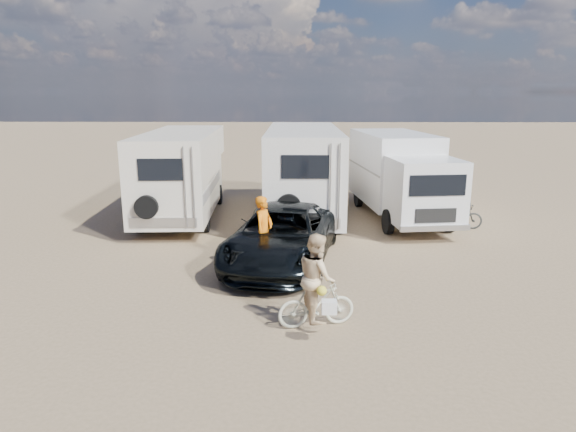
{
  "coord_description": "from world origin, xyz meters",
  "views": [
    {
      "loc": [
        -0.55,
        -11.78,
        4.68
      ],
      "look_at": [
        -0.74,
        1.92,
        1.3
      ],
      "focal_mm": 31.44,
      "sensor_mm": 36.0,
      "label": 1
    }
  ],
  "objects_px": {
    "bike_man": "(264,254)",
    "bike_woman": "(316,304)",
    "rv_main": "(303,174)",
    "bike_parked": "(457,216)",
    "box_truck": "(401,177)",
    "rider_woman": "(317,285)",
    "crate": "(304,245)",
    "rider_man": "(264,237)",
    "rv_left": "(182,175)",
    "cooler": "(293,234)",
    "dark_suv": "(282,235)"
  },
  "relations": [
    {
      "from": "rv_left",
      "to": "bike_man",
      "type": "relative_size",
      "value": 4.36
    },
    {
      "from": "crate",
      "to": "bike_woman",
      "type": "bearing_deg",
      "value": -88.29
    },
    {
      "from": "bike_man",
      "to": "rider_man",
      "type": "relative_size",
      "value": 0.92
    },
    {
      "from": "bike_parked",
      "to": "crate",
      "type": "bearing_deg",
      "value": 122.67
    },
    {
      "from": "rv_main",
      "to": "crate",
      "type": "relative_size",
      "value": 18.6
    },
    {
      "from": "rv_left",
      "to": "rider_man",
      "type": "relative_size",
      "value": 4.0
    },
    {
      "from": "box_truck",
      "to": "bike_parked",
      "type": "xyz_separation_m",
      "value": [
        1.72,
        -1.5,
        -1.12
      ]
    },
    {
      "from": "bike_man",
      "to": "box_truck",
      "type": "bearing_deg",
      "value": -14.97
    },
    {
      "from": "rv_main",
      "to": "bike_parked",
      "type": "distance_m",
      "value": 5.74
    },
    {
      "from": "bike_man",
      "to": "bike_parked",
      "type": "distance_m",
      "value": 7.83
    },
    {
      "from": "bike_man",
      "to": "bike_woman",
      "type": "xyz_separation_m",
      "value": [
        1.27,
        -3.38,
        0.04
      ]
    },
    {
      "from": "rider_man",
      "to": "cooler",
      "type": "relative_size",
      "value": 3.53
    },
    {
      "from": "box_truck",
      "to": "rider_man",
      "type": "distance_m",
      "value": 7.59
    },
    {
      "from": "cooler",
      "to": "rv_left",
      "type": "bearing_deg",
      "value": 127.34
    },
    {
      "from": "bike_woman",
      "to": "cooler",
      "type": "distance_m",
      "value": 6.22
    },
    {
      "from": "box_truck",
      "to": "rider_man",
      "type": "relative_size",
      "value": 3.8
    },
    {
      "from": "rider_woman",
      "to": "cooler",
      "type": "relative_size",
      "value": 3.43
    },
    {
      "from": "bike_woman",
      "to": "cooler",
      "type": "xyz_separation_m",
      "value": [
        -0.49,
        6.19,
        -0.27
      ]
    },
    {
      "from": "dark_suv",
      "to": "crate",
      "type": "distance_m",
      "value": 1.47
    },
    {
      "from": "bike_woman",
      "to": "bike_parked",
      "type": "xyz_separation_m",
      "value": [
        5.24,
        7.72,
        -0.03
      ]
    },
    {
      "from": "rv_main",
      "to": "rv_left",
      "type": "bearing_deg",
      "value": 179.76
    },
    {
      "from": "box_truck",
      "to": "crate",
      "type": "height_order",
      "value": "box_truck"
    },
    {
      "from": "bike_man",
      "to": "cooler",
      "type": "height_order",
      "value": "bike_man"
    },
    {
      "from": "rv_left",
      "to": "bike_woman",
      "type": "bearing_deg",
      "value": -65.76
    },
    {
      "from": "rider_woman",
      "to": "bike_parked",
      "type": "bearing_deg",
      "value": -47.87
    },
    {
      "from": "rv_left",
      "to": "dark_suv",
      "type": "bearing_deg",
      "value": -56.17
    },
    {
      "from": "rider_man",
      "to": "crate",
      "type": "height_order",
      "value": "rider_man"
    },
    {
      "from": "cooler",
      "to": "rider_man",
      "type": "bearing_deg",
      "value": -121.72
    },
    {
      "from": "rider_woman",
      "to": "rv_main",
      "type": "bearing_deg",
      "value": -12.84
    },
    {
      "from": "bike_man",
      "to": "cooler",
      "type": "bearing_deg",
      "value": 8.88
    },
    {
      "from": "rv_main",
      "to": "rv_left",
      "type": "distance_m",
      "value": 4.57
    },
    {
      "from": "rider_woman",
      "to": "rv_left",
      "type": "bearing_deg",
      "value": 13.13
    },
    {
      "from": "dark_suv",
      "to": "rider_woman",
      "type": "distance_m",
      "value": 4.07
    },
    {
      "from": "rv_main",
      "to": "box_truck",
      "type": "xyz_separation_m",
      "value": [
        3.67,
        -0.07,
        -0.11
      ]
    },
    {
      "from": "dark_suv",
      "to": "rv_left",
      "type": "bearing_deg",
      "value": 136.41
    },
    {
      "from": "bike_man",
      "to": "crate",
      "type": "relative_size",
      "value": 4.12
    },
    {
      "from": "rider_woman",
      "to": "crate",
      "type": "xyz_separation_m",
      "value": [
        -0.15,
        5.17,
        -0.73
      ]
    },
    {
      "from": "rider_man",
      "to": "crate",
      "type": "distance_m",
      "value": 2.24
    },
    {
      "from": "rider_woman",
      "to": "crate",
      "type": "height_order",
      "value": "rider_woman"
    },
    {
      "from": "rider_man",
      "to": "bike_parked",
      "type": "relative_size",
      "value": 1.07
    },
    {
      "from": "rv_main",
      "to": "bike_man",
      "type": "height_order",
      "value": "rv_main"
    },
    {
      "from": "box_truck",
      "to": "dark_suv",
      "type": "xyz_separation_m",
      "value": [
        -4.31,
        -5.23,
        -0.78
      ]
    },
    {
      "from": "dark_suv",
      "to": "bike_woman",
      "type": "height_order",
      "value": "dark_suv"
    },
    {
      "from": "rv_main",
      "to": "rv_left",
      "type": "xyz_separation_m",
      "value": [
        -4.57,
        0.02,
        -0.06
      ]
    },
    {
      "from": "rv_left",
      "to": "box_truck",
      "type": "distance_m",
      "value": 8.23
    },
    {
      "from": "rv_main",
      "to": "bike_parked",
      "type": "xyz_separation_m",
      "value": [
        5.38,
        -1.57,
        -1.23
      ]
    },
    {
      "from": "box_truck",
      "to": "rider_man",
      "type": "height_order",
      "value": "box_truck"
    },
    {
      "from": "rider_man",
      "to": "rider_woman",
      "type": "xyz_separation_m",
      "value": [
        1.27,
        -3.38,
        -0.03
      ]
    },
    {
      "from": "rider_man",
      "to": "bike_woman",
      "type": "bearing_deg",
      "value": -135.0
    },
    {
      "from": "box_truck",
      "to": "bike_woman",
      "type": "relative_size",
      "value": 4.39
    }
  ]
}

